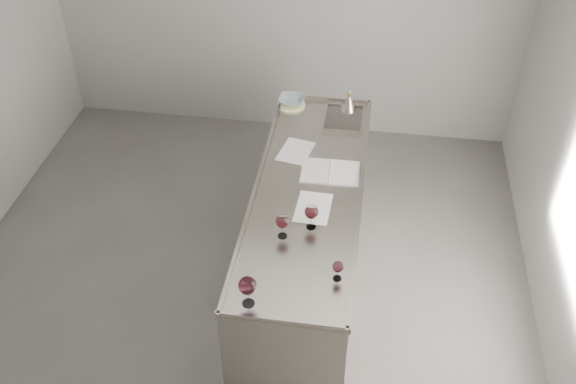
# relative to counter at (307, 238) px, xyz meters

# --- Properties ---
(room_shell) EXTENTS (4.54, 5.04, 2.84)m
(room_shell) POSITION_rel_counter_xyz_m (-0.50, -0.30, 0.93)
(room_shell) COLOR #575552
(room_shell) RESTS_ON ground
(counter) EXTENTS (0.77, 2.42, 0.97)m
(counter) POSITION_rel_counter_xyz_m (0.00, 0.00, 0.00)
(counter) COLOR gray
(counter) RESTS_ON ground
(wine_glass_left) EXTENTS (0.11, 0.11, 0.21)m
(wine_glass_left) POSITION_rel_counter_xyz_m (-0.21, -1.08, 0.61)
(wine_glass_left) COLOR white
(wine_glass_left) RESTS_ON counter
(wine_glass_middle) EXTENTS (0.09, 0.09, 0.17)m
(wine_glass_middle) POSITION_rel_counter_xyz_m (-0.11, -0.49, 0.59)
(wine_glass_middle) COLOR white
(wine_glass_middle) RESTS_ON counter
(wine_glass_right) EXTENTS (0.09, 0.09, 0.18)m
(wine_glass_right) POSITION_rel_counter_xyz_m (0.07, -0.38, 0.59)
(wine_glass_right) COLOR white
(wine_glass_right) RESTS_ON counter
(wine_glass_small) EXTENTS (0.07, 0.07, 0.14)m
(wine_glass_small) POSITION_rel_counter_xyz_m (0.27, -0.81, 0.56)
(wine_glass_small) COLOR white
(wine_glass_small) RESTS_ON counter
(notebook) EXTENTS (0.43, 0.30, 0.02)m
(notebook) POSITION_rel_counter_xyz_m (0.13, 0.21, 0.47)
(notebook) COLOR white
(notebook) RESTS_ON counter
(loose_paper_top) EXTENTS (0.25, 0.34, 0.00)m
(loose_paper_top) POSITION_rel_counter_xyz_m (0.06, -0.19, 0.47)
(loose_paper_top) COLOR silver
(loose_paper_top) RESTS_ON counter
(loose_paper_under) EXTENTS (0.28, 0.35, 0.00)m
(loose_paper_under) POSITION_rel_counter_xyz_m (-0.15, 0.43, 0.47)
(loose_paper_under) COLOR silver
(loose_paper_under) RESTS_ON counter
(trivet) EXTENTS (0.28, 0.28, 0.02)m
(trivet) POSITION_rel_counter_xyz_m (-0.28, 1.08, 0.48)
(trivet) COLOR beige
(trivet) RESTS_ON counter
(ceramic_bowl) EXTENTS (0.22, 0.22, 0.05)m
(ceramic_bowl) POSITION_rel_counter_xyz_m (-0.28, 1.08, 0.51)
(ceramic_bowl) COLOR #8A9DA0
(ceramic_bowl) RESTS_ON trivet
(wine_funnel) EXTENTS (0.14, 0.14, 0.20)m
(wine_funnel) POSITION_rel_counter_xyz_m (0.20, 1.08, 0.53)
(wine_funnel) COLOR #AAA297
(wine_funnel) RESTS_ON counter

